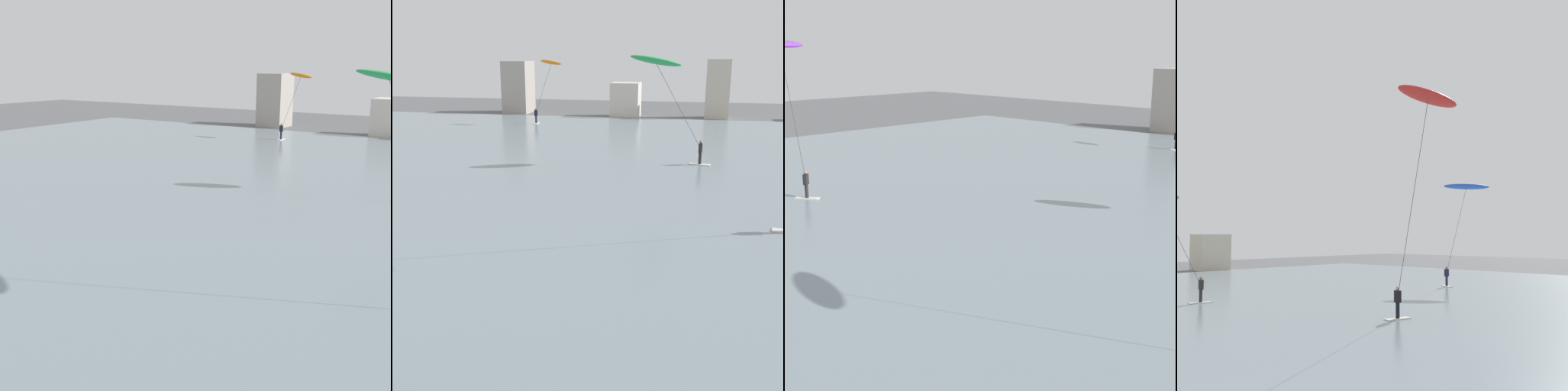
% 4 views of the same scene
% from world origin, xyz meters
% --- Properties ---
extents(water_bay, '(84.00, 52.00, 0.10)m').
position_xyz_m(water_bay, '(0.00, 30.21, 0.05)').
color(water_bay, gray).
rests_on(water_bay, ground).
extents(kitesurfer_orange, '(3.30, 1.43, 6.83)m').
position_xyz_m(kitesurfer_orange, '(-10.72, 49.01, 5.63)').
color(kitesurfer_orange, silver).
rests_on(kitesurfer_orange, water_bay).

